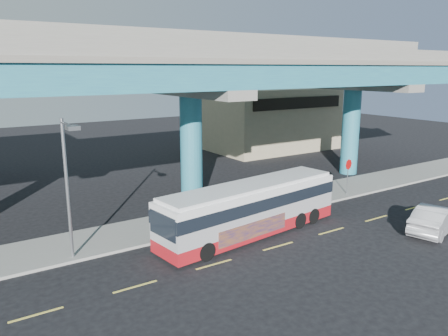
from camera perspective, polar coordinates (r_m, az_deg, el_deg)
ground at (r=23.81m, az=6.61°, el=-9.88°), size 120.00×120.00×0.00m
sidewalk at (r=27.93m, az=-0.66°, el=-6.14°), size 70.00×4.00×0.15m
lane_markings at (r=23.60m, az=7.08°, el=-10.09°), size 58.00×0.12×0.01m
viaduct at (r=29.51m, az=-4.58°, el=12.77°), size 52.00×12.40×11.70m
building_beige at (r=51.47m, az=5.77°, el=6.49°), size 14.00×10.23×7.00m
transit_bus at (r=24.48m, az=3.55°, el=-5.10°), size 11.81×3.89×2.98m
sedan at (r=27.88m, az=25.87°, el=-5.96°), size 4.22×5.71×1.59m
street_lamp at (r=21.25m, az=-19.66°, el=-0.22°), size 0.50×2.27×6.81m
stop_sign at (r=33.07m, az=15.93°, el=-0.11°), size 0.77×0.17×2.60m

